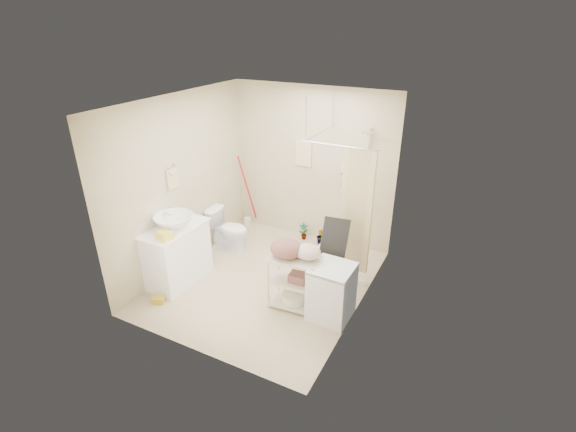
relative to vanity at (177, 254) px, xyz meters
name	(u,v)px	position (x,y,z in m)	size (l,w,h in m)	color
floor	(266,281)	(1.16, 0.54, -0.43)	(3.20, 3.20, 0.00)	beige
ceiling	(261,102)	(1.16, 0.54, 2.17)	(2.80, 3.20, 0.04)	silver
wall_back	(312,166)	(1.16, 2.14, 0.87)	(2.80, 0.04, 2.60)	beige
wall_front	(186,255)	(1.16, -1.06, 0.87)	(2.80, 0.04, 2.60)	beige
wall_left	(182,183)	(-0.24, 0.54, 0.87)	(0.04, 3.20, 2.60)	beige
wall_right	(364,221)	(2.56, 0.54, 0.87)	(0.04, 3.20, 2.60)	beige
vanity	(177,254)	(0.00, 0.00, 0.00)	(0.55, 0.98, 0.87)	white
sink	(174,222)	(0.03, 0.00, 0.53)	(0.55, 0.55, 0.19)	white
counter_basket	(165,235)	(0.13, -0.31, 0.49)	(0.19, 0.15, 0.11)	yellow
floor_basket	(159,298)	(0.11, -0.57, -0.37)	(0.23, 0.17, 0.12)	gold
toilet	(229,229)	(0.12, 1.14, -0.09)	(0.39, 0.68, 0.69)	white
mop	(246,191)	(-0.08, 2.01, 0.24)	(0.13, 0.13, 1.35)	red
potted_plant_a	(304,231)	(1.11, 1.96, -0.28)	(0.16, 0.11, 0.31)	brown
potted_plant_b	(321,236)	(1.46, 1.93, -0.28)	(0.17, 0.14, 0.31)	brown
hanging_towel	(304,153)	(1.01, 2.12, 1.07)	(0.28, 0.03, 0.42)	beige
towel_ring	(172,177)	(-0.22, 0.34, 1.04)	(0.04, 0.22, 0.34)	beige
tp_holder	(190,218)	(-0.20, 0.59, 0.29)	(0.08, 0.12, 0.14)	white
shower	(349,201)	(2.01, 1.59, 0.62)	(1.10, 1.10, 2.10)	silver
shampoo_bottle_a	(344,165)	(1.74, 2.05, 1.00)	(0.08, 0.09, 0.22)	silver
shampoo_bottle_b	(353,168)	(1.89, 2.04, 0.98)	(0.09, 0.09, 0.19)	#395BAC
washing_machine	(331,292)	(2.30, 0.24, -0.06)	(0.51, 0.52, 0.74)	silver
laundry_rack	(294,277)	(1.79, 0.21, 0.02)	(0.65, 0.38, 0.90)	beige
ironing_board	(331,261)	(2.15, 0.57, 0.17)	(0.34, 0.10, 1.21)	black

